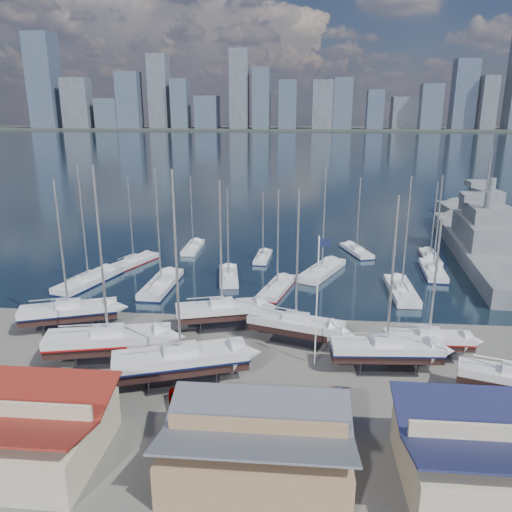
# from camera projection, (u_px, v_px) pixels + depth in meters

# --- Properties ---
(ground) EXTENTS (1400.00, 1400.00, 0.00)m
(ground) POSITION_uv_depth(u_px,v_px,m) (271.00, 359.00, 48.83)
(ground) COLOR #605E59
(ground) RESTS_ON ground
(water) EXTENTS (1400.00, 600.00, 0.40)m
(water) POSITION_uv_depth(u_px,v_px,m) (298.00, 145.00, 345.12)
(water) COLOR #19273A
(water) RESTS_ON ground
(far_shore) EXTENTS (1400.00, 80.00, 2.20)m
(far_shore) POSITION_uv_depth(u_px,v_px,m) (300.00, 129.00, 593.23)
(far_shore) COLOR #2D332D
(far_shore) RESTS_ON ground
(skyline) EXTENTS (639.14, 43.80, 107.69)m
(skyline) POSITION_uv_depth(u_px,v_px,m) (294.00, 96.00, 577.23)
(skyline) COLOR #475166
(skyline) RESTS_ON far_shore
(shed_grey) EXTENTS (12.60, 8.40, 4.17)m
(shed_grey) POSITION_uv_depth(u_px,v_px,m) (257.00, 445.00, 32.93)
(shed_grey) COLOR #8C6B4C
(shed_grey) RESTS_ON ground
(shed_blue) EXTENTS (13.65, 9.45, 4.71)m
(shed_blue) POSITION_uv_depth(u_px,v_px,m) (509.00, 456.00, 31.48)
(shed_blue) COLOR #BFB293
(shed_blue) RESTS_ON ground
(sailboat_cradle_0) EXTENTS (10.68, 6.23, 16.61)m
(sailboat_cradle_0) POSITION_uv_depth(u_px,v_px,m) (69.00, 312.00, 54.79)
(sailboat_cradle_0) COLOR #2D2D33
(sailboat_cradle_0) RESTS_ON ground
(sailboat_cradle_1) EXTENTS (12.25, 5.89, 18.85)m
(sailboat_cradle_1) POSITION_uv_depth(u_px,v_px,m) (109.00, 340.00, 47.68)
(sailboat_cradle_1) COLOR #2D2D33
(sailboat_cradle_1) RESTS_ON ground
(sailboat_cradle_2) EXTENTS (10.48, 5.53, 16.44)m
(sailboat_cradle_2) POSITION_uv_depth(u_px,v_px,m) (222.00, 310.00, 55.21)
(sailboat_cradle_2) COLOR #2D2D33
(sailboat_cradle_2) RESTS_ON ground
(sailboat_cradle_3) EXTENTS (12.29, 7.01, 18.93)m
(sailboat_cradle_3) POSITION_uv_depth(u_px,v_px,m) (181.00, 360.00, 43.90)
(sailboat_cradle_3) COLOR #2D2D33
(sailboat_cradle_3) RESTS_ON ground
(sailboat_cradle_4) EXTENTS (10.24, 5.56, 16.10)m
(sailboat_cradle_4) POSITION_uv_depth(u_px,v_px,m) (296.00, 325.00, 51.51)
(sailboat_cradle_4) COLOR #2D2D33
(sailboat_cradle_4) RESTS_ON ground
(sailboat_cradle_5) EXTENTS (10.39, 3.55, 16.48)m
(sailboat_cradle_5) POSITION_uv_depth(u_px,v_px,m) (386.00, 350.00, 46.13)
(sailboat_cradle_5) COLOR #2D2D33
(sailboat_cradle_5) RESTS_ON ground
(sailboat_cradle_6) EXTENTS (8.51, 2.48, 13.88)m
(sailboat_cradle_6) POSITION_uv_depth(u_px,v_px,m) (429.00, 339.00, 48.48)
(sailboat_cradle_6) COLOR #2D2D33
(sailboat_cradle_6) RESTS_ON ground
(sailboat_moored_0) EXTENTS (6.39, 12.05, 17.35)m
(sailboat_moored_0) POSITION_uv_depth(u_px,v_px,m) (89.00, 282.00, 69.64)
(sailboat_moored_0) COLOR black
(sailboat_moored_0) RESTS_ON water
(sailboat_moored_1) EXTENTS (6.06, 9.95, 14.40)m
(sailboat_moored_1) POSITION_uv_depth(u_px,v_px,m) (134.00, 263.00, 78.43)
(sailboat_moored_1) COLOR black
(sailboat_moored_1) RESTS_ON water
(sailboat_moored_2) EXTENTS (2.53, 8.91, 13.44)m
(sailboat_moored_2) POSITION_uv_depth(u_px,v_px,m) (193.00, 248.00, 86.58)
(sailboat_moored_2) COLOR black
(sailboat_moored_2) RESTS_ON water
(sailboat_moored_3) EXTENTS (3.61, 11.52, 17.06)m
(sailboat_moored_3) POSITION_uv_depth(u_px,v_px,m) (161.00, 286.00, 68.03)
(sailboat_moored_3) COLOR black
(sailboat_moored_3) RESTS_ON water
(sailboat_moored_4) EXTENTS (3.97, 9.39, 13.74)m
(sailboat_moored_4) POSITION_uv_depth(u_px,v_px,m) (229.00, 277.00, 71.67)
(sailboat_moored_4) COLOR black
(sailboat_moored_4) RESTS_ON water
(sailboat_moored_5) EXTENTS (2.69, 7.90, 11.63)m
(sailboat_moored_5) POSITION_uv_depth(u_px,v_px,m) (263.00, 258.00, 81.10)
(sailboat_moored_5) COLOR black
(sailboat_moored_5) RESTS_ON water
(sailboat_moored_6) EXTENTS (5.02, 9.99, 14.38)m
(sailboat_moored_6) POSITION_uv_depth(u_px,v_px,m) (277.00, 289.00, 67.01)
(sailboat_moored_6) COLOR black
(sailboat_moored_6) RESTS_ON water
(sailboat_moored_7) EXTENTS (7.66, 11.74, 17.27)m
(sailboat_moored_7) POSITION_uv_depth(u_px,v_px,m) (322.00, 272.00, 73.83)
(sailboat_moored_7) COLOR black
(sailboat_moored_7) RESTS_ON water
(sailboat_moored_8) EXTENTS (5.16, 9.32, 13.43)m
(sailboat_moored_8) POSITION_uv_depth(u_px,v_px,m) (356.00, 252.00, 84.55)
(sailboat_moored_8) COLOR black
(sailboat_moored_8) RESTS_ON water
(sailboat_moored_9) EXTENTS (3.03, 10.78, 16.28)m
(sailboat_moored_9) POSITION_uv_depth(u_px,v_px,m) (401.00, 292.00, 65.75)
(sailboat_moored_9) COLOR black
(sailboat_moored_9) RESTS_ON water
(sailboat_moored_10) EXTENTS (3.69, 10.40, 15.25)m
(sailboat_moored_10) POSITION_uv_depth(u_px,v_px,m) (433.00, 272.00, 74.07)
(sailboat_moored_10) COLOR black
(sailboat_moored_10) RESTS_ON water
(sailboat_moored_11) EXTENTS (3.10, 8.98, 13.20)m
(sailboat_moored_11) POSITION_uv_depth(u_px,v_px,m) (430.00, 258.00, 80.93)
(sailboat_moored_11) COLOR black
(sailboat_moored_11) RESTS_ON water
(naval_ship_east) EXTENTS (12.44, 48.76, 18.34)m
(naval_ship_east) POSITION_uv_depth(u_px,v_px,m) (479.00, 247.00, 82.29)
(naval_ship_east) COLOR slate
(naval_ship_east) RESTS_ON water
(naval_ship_west) EXTENTS (7.83, 42.52, 17.81)m
(naval_ship_west) POSITION_uv_depth(u_px,v_px,m) (483.00, 222.00, 100.31)
(naval_ship_west) COLOR slate
(naval_ship_west) RESTS_ON water
(car_a) EXTENTS (3.34, 4.79, 1.51)m
(car_a) POSITION_uv_depth(u_px,v_px,m) (182.00, 404.00, 39.95)
(car_a) COLOR gray
(car_a) RESTS_ON ground
(car_b) EXTENTS (4.23, 1.49, 1.39)m
(car_b) POSITION_uv_depth(u_px,v_px,m) (230.00, 406.00, 39.78)
(car_b) COLOR gray
(car_b) RESTS_ON ground
(car_c) EXTENTS (4.32, 5.98, 1.51)m
(car_c) POSITION_uv_depth(u_px,v_px,m) (291.00, 418.00, 38.08)
(car_c) COLOR gray
(car_c) RESTS_ON ground
(car_d) EXTENTS (2.39, 4.87, 1.36)m
(car_d) POSITION_uv_depth(u_px,v_px,m) (339.00, 409.00, 39.41)
(car_d) COLOR gray
(car_d) RESTS_ON ground
(flagpole) EXTENTS (1.12, 0.12, 12.67)m
(flagpole) POSITION_uv_depth(u_px,v_px,m) (318.00, 292.00, 45.69)
(flagpole) COLOR white
(flagpole) RESTS_ON ground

